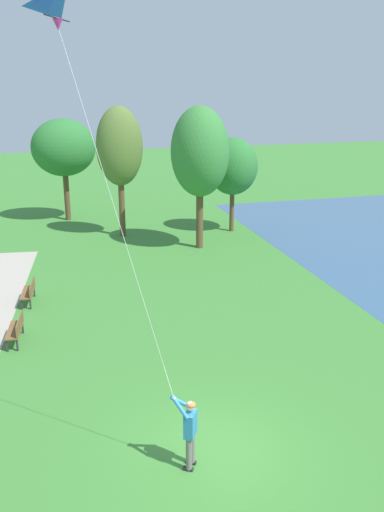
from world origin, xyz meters
TOP-DOWN VIEW (x-y plane):
  - ground_plane at (0.00, 0.00)m, footprint 120.00×120.00m
  - person_kite_flyer at (-0.75, -0.41)m, footprint 0.62×0.53m
  - flying_kite at (-2.76, 0.85)m, footprint 2.23×1.85m
  - park_bench_near_walkway at (-4.79, 7.28)m, footprint 0.60×1.54m
  - park_bench_far_walkway at (-4.40, 10.76)m, footprint 0.60×1.54m
  - tree_treeline_center at (6.99, 19.08)m, footprint 2.89×2.67m
  - tree_lakeside_near at (0.64, 19.70)m, footprint 2.56×2.06m
  - tree_treeline_right at (4.24, 16.33)m, footprint 2.94×3.36m
  - tree_treeline_left at (-2.18, 24.34)m, footprint 3.91×3.20m

SIDE VIEW (x-z plane):
  - ground_plane at x=0.00m, z-range 0.00..0.00m
  - park_bench_near_walkway at x=-4.79m, z-range 0.07..0.95m
  - park_bench_far_walkway at x=-4.40m, z-range 0.07..0.95m
  - person_kite_flyer at x=-0.75m, z-range 0.13..1.96m
  - tree_treeline_center at x=6.99m, z-range 1.07..6.51m
  - tree_treeline_left at x=-2.18m, z-range 1.38..7.68m
  - tree_lakeside_near at x=0.64m, z-range 1.39..8.61m
  - tree_treeline_right at x=4.24m, z-range 1.35..8.69m
  - flying_kite at x=-2.76m, z-range 5.57..14.08m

